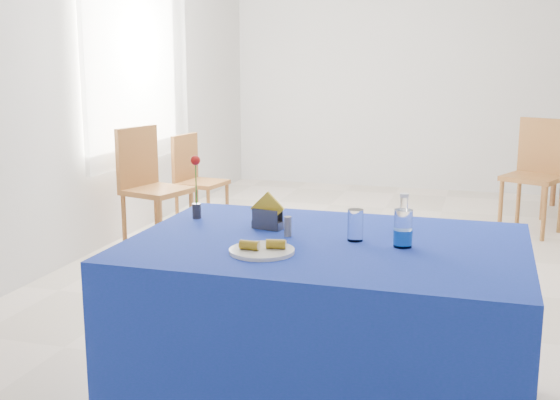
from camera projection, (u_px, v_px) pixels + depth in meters
The scene contains 16 objects.
floor at pixel (417, 285), 4.67m from camera, with size 7.00×7.00×0.00m, color beige.
room_shell at pixel (428, 14), 4.31m from camera, with size 7.00×7.00×7.00m.
window_pane at pixel (132, 49), 5.80m from camera, with size 0.04×1.50×1.60m, color white.
curtain at pixel (140, 49), 5.78m from camera, with size 0.04×1.75×1.85m, color white.
plate at pixel (262, 251), 2.69m from camera, with size 0.25×0.25×0.01m, color silver.
drinking_glass at pixel (355, 225), 2.85m from camera, with size 0.06×0.06×0.13m, color white.
salt_shaker at pixel (288, 226), 2.93m from camera, with size 0.03×0.03×0.09m, color slate.
pepper_shaker at pixel (277, 218), 3.08m from camera, with size 0.03×0.03×0.09m, color slate.
blue_table at pixel (326, 329), 2.94m from camera, with size 1.60×1.10×0.76m.
water_bottle at pixel (403, 229), 2.76m from camera, with size 0.08×0.08×0.21m.
napkin_holder at pixel (267, 218), 3.05m from camera, with size 0.15×0.08×0.17m.
rose_vase at pixel (196, 189), 3.23m from camera, with size 0.04×0.04×0.29m.
chair_bg_left at pixel (538, 167), 5.98m from camera, with size 0.58×0.58×0.97m.
chair_win_a at pixel (148, 180), 5.43m from camera, with size 0.53×0.53×0.96m.
chair_win_b at pixel (194, 175), 6.11m from camera, with size 0.42×0.42×0.83m.
banana_pieces at pixel (263, 245), 2.68m from camera, with size 0.17×0.09×0.04m.
Camera 1 is at (0.41, -4.53, 1.51)m, focal length 45.00 mm.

